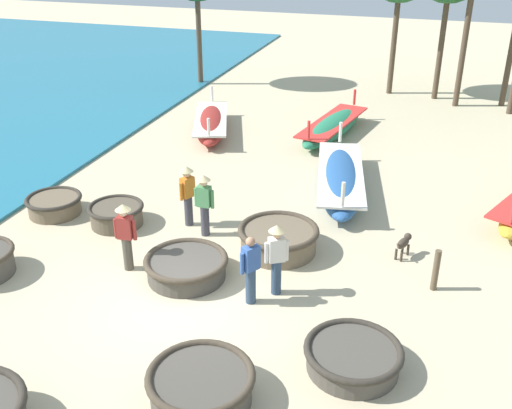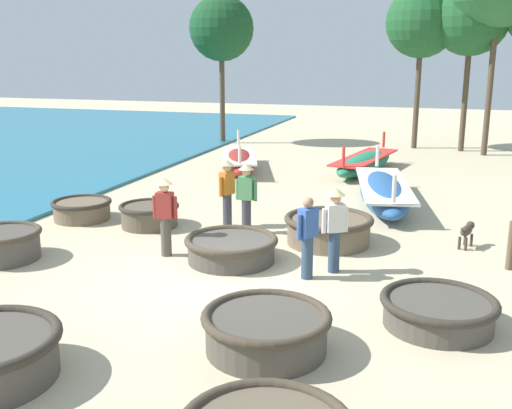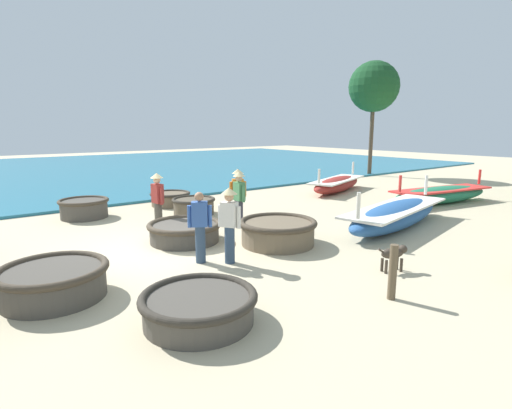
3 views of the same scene
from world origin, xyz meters
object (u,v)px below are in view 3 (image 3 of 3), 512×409
at_px(coracle_beside_post, 84,208).
at_px(long_boat_blue_hull, 441,194).
at_px(coracle_weathered, 199,306).
at_px(dog, 394,254).
at_px(coracle_far_right, 185,231).
at_px(fisherman_by_coracle, 229,220).
at_px(coracle_front_right, 194,205).
at_px(coracle_tilted, 170,198).
at_px(long_boat_green_hull, 396,215).
at_px(long_boat_red_hull, 337,184).
at_px(mooring_post_shoreline, 393,272).
at_px(coracle_upturned, 54,280).
at_px(fisherman_crouching, 239,196).
at_px(fisherman_standing_right, 158,198).
at_px(coracle_center, 278,231).
at_px(tree_tall_back, 374,87).
at_px(fisherman_with_hat, 200,225).
at_px(fisherman_standing_left, 238,192).

distance_m(coracle_beside_post, long_boat_blue_hull, 13.11).
distance_m(coracle_beside_post, coracle_weathered, 8.62).
bearing_deg(dog, coracle_far_right, -152.42).
bearing_deg(coracle_beside_post, fisherman_by_coracle, 11.32).
distance_m(coracle_front_right, coracle_far_right, 3.31).
distance_m(coracle_beside_post, dog, 9.83).
height_order(coracle_tilted, long_boat_green_hull, long_boat_green_hull).
bearing_deg(fisherman_by_coracle, long_boat_red_hull, 118.97).
distance_m(long_boat_green_hull, mooring_post_shoreline, 5.35).
height_order(coracle_front_right, coracle_beside_post, coracle_beside_post).
relative_size(coracle_tilted, long_boat_green_hull, 0.28).
distance_m(coracle_upturned, fisherman_crouching, 5.85).
bearing_deg(coracle_upturned, fisherman_crouching, 111.26).
xyz_separation_m(long_boat_blue_hull, fisherman_standing_right, (-2.73, -10.51, 0.60)).
xyz_separation_m(coracle_beside_post, coracle_weathered, (8.60, -0.56, -0.07)).
height_order(dog, mooring_post_shoreline, mooring_post_shoreline).
bearing_deg(coracle_weathered, coracle_center, 123.61).
height_order(long_boat_blue_hull, fisherman_crouching, fisherman_crouching).
relative_size(fisherman_crouching, fisherman_by_coracle, 1.00).
distance_m(long_boat_red_hull, tree_tall_back, 8.69).
bearing_deg(coracle_center, long_boat_red_hull, 121.91).
xyz_separation_m(long_boat_red_hull, mooring_post_shoreline, (8.48, -8.25, 0.14)).
bearing_deg(coracle_upturned, mooring_post_shoreline, 52.13).
relative_size(fisherman_crouching, mooring_post_shoreline, 1.71).
relative_size(long_boat_green_hull, long_boat_blue_hull, 1.09).
bearing_deg(long_boat_blue_hull, tree_tall_back, 143.81).
xyz_separation_m(long_boat_green_hull, fisherman_by_coracle, (-0.35, -5.67, 0.57)).
xyz_separation_m(coracle_beside_post, tree_tall_back, (-1.68, 17.23, 4.93)).
distance_m(long_boat_green_hull, long_boat_blue_hull, 4.89).
bearing_deg(coracle_center, mooring_post_shoreline, -8.81).
bearing_deg(fisherman_crouching, coracle_upturned, -68.74).
xyz_separation_m(coracle_center, tree_tall_back, (-7.86, 14.15, 4.92)).
relative_size(fisherman_with_hat, fisherman_by_coracle, 0.94).
bearing_deg(coracle_beside_post, fisherman_with_hat, 7.67).
xyz_separation_m(coracle_tilted, mooring_post_shoreline, (10.10, -0.67, 0.21)).
distance_m(long_boat_red_hull, fisherman_standing_left, 7.42).
bearing_deg(fisherman_with_hat, long_boat_blue_hull, 91.99).
relative_size(coracle_weathered, coracle_tilted, 1.19).
relative_size(coracle_upturned, dog, 2.83).
relative_size(long_boat_green_hull, mooring_post_shoreline, 5.52).
distance_m(coracle_far_right, long_boat_red_hull, 9.94).
height_order(coracle_center, long_boat_red_hull, long_boat_red_hull).
distance_m(long_boat_green_hull, fisherman_by_coracle, 5.71).
bearing_deg(fisherman_standing_right, long_boat_green_hull, 56.04).
height_order(fisherman_standing_right, fisherman_crouching, same).
bearing_deg(long_boat_blue_hull, fisherman_by_coracle, -85.62).
xyz_separation_m(fisherman_crouching, tree_tall_back, (-5.86, 13.94, 4.31)).
xyz_separation_m(coracle_tilted, fisherman_crouching, (4.40, 0.12, 0.68)).
relative_size(coracle_upturned, fisherman_standing_right, 1.11).
distance_m(long_boat_red_hull, long_boat_blue_hull, 4.53).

